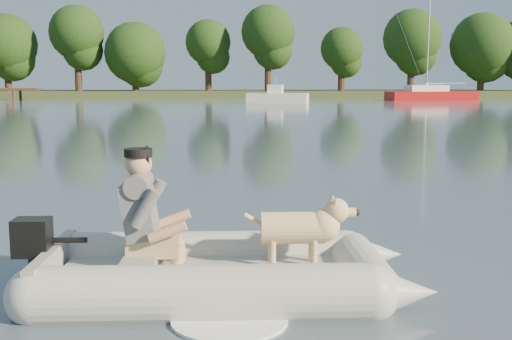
{
  "coord_description": "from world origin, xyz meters",
  "views": [
    {
      "loc": [
        -0.45,
        -5.79,
        1.92
      ],
      "look_at": [
        -0.09,
        2.36,
        0.75
      ],
      "focal_mm": 45.0,
      "sensor_mm": 36.0,
      "label": 1
    }
  ],
  "objects_px": {
    "dinghy": "(221,227)",
    "sailboat": "(430,95)",
    "motorboat": "(278,91)",
    "man": "(142,206)",
    "dog": "(292,233)"
  },
  "relations": [
    {
      "from": "man",
      "to": "dog",
      "type": "distance_m",
      "value": 1.38
    },
    {
      "from": "sailboat",
      "to": "motorboat",
      "type": "bearing_deg",
      "value": -167.92
    },
    {
      "from": "motorboat",
      "to": "sailboat",
      "type": "xyz_separation_m",
      "value": [
        13.7,
        5.05,
        -0.47
      ]
    },
    {
      "from": "man",
      "to": "motorboat",
      "type": "relative_size",
      "value": 0.22
    },
    {
      "from": "dinghy",
      "to": "motorboat",
      "type": "relative_size",
      "value": 0.91
    },
    {
      "from": "man",
      "to": "sailboat",
      "type": "xyz_separation_m",
      "value": [
        18.39,
        49.53,
        -0.31
      ]
    },
    {
      "from": "man",
      "to": "sailboat",
      "type": "bearing_deg",
      "value": 70.07
    },
    {
      "from": "dog",
      "to": "sailboat",
      "type": "bearing_deg",
      "value": 71.47
    },
    {
      "from": "dog",
      "to": "sailboat",
      "type": "xyz_separation_m",
      "value": [
        17.04,
        49.54,
        -0.05
      ]
    },
    {
      "from": "motorboat",
      "to": "sailboat",
      "type": "height_order",
      "value": "sailboat"
    },
    {
      "from": "motorboat",
      "to": "sailboat",
      "type": "distance_m",
      "value": 14.61
    },
    {
      "from": "man",
      "to": "sailboat",
      "type": "distance_m",
      "value": 52.84
    },
    {
      "from": "dinghy",
      "to": "dog",
      "type": "distance_m",
      "value": 0.66
    },
    {
      "from": "dinghy",
      "to": "sailboat",
      "type": "relative_size",
      "value": 0.41
    },
    {
      "from": "man",
      "to": "motorboat",
      "type": "xyz_separation_m",
      "value": [
        4.7,
        44.48,
        0.16
      ]
    }
  ]
}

